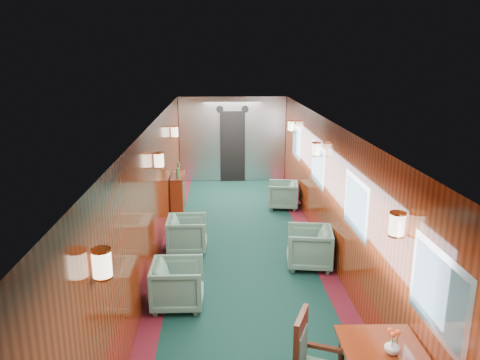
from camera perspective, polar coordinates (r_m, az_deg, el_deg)
The scene contains 10 objects.
room at distance 7.37m, azimuth 0.61°, elevation 0.48°, with size 12.00×12.10×2.40m.
bulkhead at distance 13.24m, azimuth -0.93°, elevation 4.95°, with size 2.98×0.17×2.39m.
windows_right at distance 7.88m, azimuth 11.36°, elevation -0.25°, with size 0.02×8.60×0.80m.
wall_sconces at distance 7.88m, azimuth 0.37°, elevation 2.59°, with size 2.97×7.97×0.25m.
credenza at distance 10.83m, azimuth -7.53°, elevation -1.51°, with size 0.30×0.95×1.12m.
flower_vase at distance 4.76m, azimuth 18.07°, elevation -18.71°, with size 0.14×0.14×0.15m, color beige.
armchair_left_near at distance 6.84m, azimuth -7.59°, elevation -12.51°, with size 0.71×0.73×0.67m, color #1C4138.
armchair_left_far at distance 8.63m, azimuth -6.45°, elevation -6.57°, with size 0.70×0.72×0.65m, color #1C4138.
armchair_right_near at distance 8.05m, azimuth 8.44°, elevation -8.13°, with size 0.73×0.75×0.68m, color #1C4138.
armchair_right_far at distance 11.02m, azimuth 5.23°, elevation -1.82°, with size 0.67×0.69×0.63m, color #1C4138.
Camera 1 is at (-0.43, -7.12, 3.46)m, focal length 35.00 mm.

